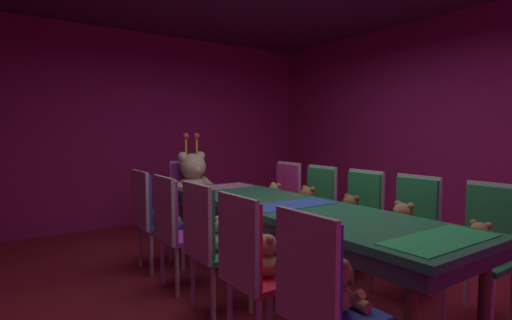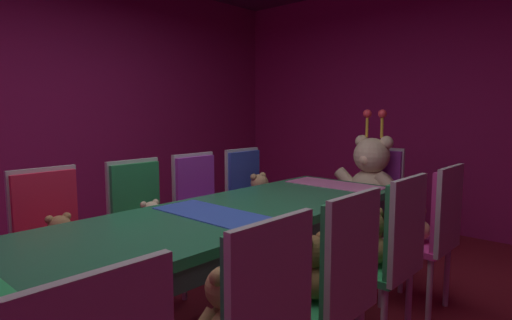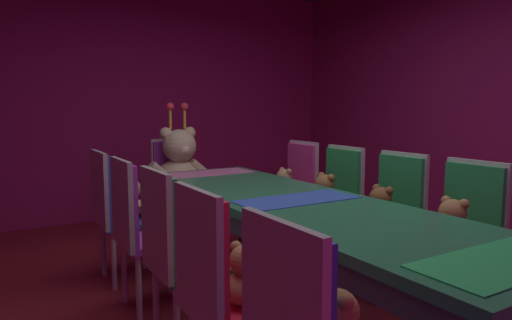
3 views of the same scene
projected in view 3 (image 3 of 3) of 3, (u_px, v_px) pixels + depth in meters
The scene contains 20 objects.
ground_plane at pixel (296, 316), 2.89m from camera, with size 7.90×7.90×0.00m, color maroon.
wall_back at pixel (138, 98), 5.45m from camera, with size 5.20×0.12×2.80m, color #8C1959.
banquet_table at pixel (297, 213), 2.81m from camera, with size 0.90×3.06×0.75m.
chair_left_1 at pixel (215, 280), 1.89m from camera, with size 0.42×0.41×0.98m.
teddy_left_1 at pixel (246, 279), 1.97m from camera, with size 0.22×0.29×0.27m.
chair_left_2 at pixel (171, 242), 2.42m from camera, with size 0.42×0.41×0.98m.
teddy_left_2 at pixel (196, 243), 2.50m from camera, with size 0.21×0.27×0.26m.
chair_left_3 at pixel (135, 220), 2.90m from camera, with size 0.42×0.41×0.98m.
chair_left_4 at pixel (111, 203), 3.39m from camera, with size 0.42×0.41×0.98m.
teddy_left_4 at pixel (131, 201), 3.46m from camera, with size 0.26×0.34×0.32m.
chair_right_1 at pixel (467, 225), 2.76m from camera, with size 0.42×0.41×0.98m.
teddy_right_1 at pixel (451, 229), 2.69m from camera, with size 0.26×0.34×0.32m.
chair_right_2 at pixel (395, 208), 3.23m from camera, with size 0.42×0.41×0.98m.
teddy_right_2 at pixel (380, 211), 3.15m from camera, with size 0.25×0.33×0.31m.
chair_right_3 at pixel (338, 194), 3.73m from camera, with size 0.42×0.41×0.98m.
teddy_right_3 at pixel (324, 196), 3.65m from camera, with size 0.26×0.34×0.32m.
chair_right_4 at pixel (296, 184), 4.24m from camera, with size 0.42×0.41×0.98m.
teddy_right_4 at pixel (284, 186), 4.17m from camera, with size 0.24×0.31×0.29m.
throne_chair at pixel (174, 178), 4.58m from camera, with size 0.41×0.42×0.98m.
king_teddy_bear at pixel (180, 165), 4.42m from camera, with size 0.69×0.53×0.88m.
Camera 3 is at (-1.63, -2.23, 1.31)m, focal length 32.29 mm.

